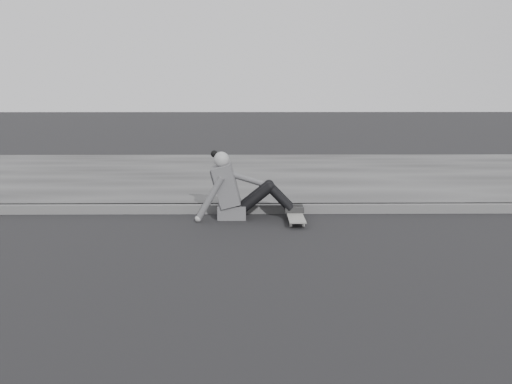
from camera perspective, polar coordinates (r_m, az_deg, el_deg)
ground at (r=5.22m, az=6.86°, el=-8.05°), size 80.00×80.00×0.00m
curb at (r=7.68m, az=4.39°, el=-1.65°), size 24.00×0.16×0.12m
sidewalk at (r=10.65m, az=2.98°, el=1.65°), size 24.00×6.00×0.12m
skateboard at (r=7.13m, az=3.97°, el=-2.47°), size 0.20×0.78×0.09m
seated_woman at (r=7.29m, az=-1.92°, el=0.15°), size 1.38×0.46×0.88m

